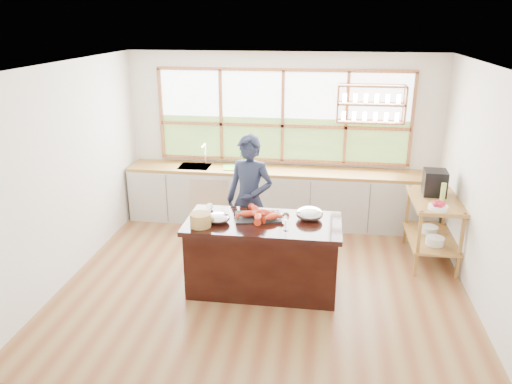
% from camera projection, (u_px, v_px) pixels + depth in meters
% --- Properties ---
extents(ground_plane, '(5.00, 5.00, 0.00)m').
position_uv_depth(ground_plane, '(265.00, 280.00, 6.42)').
color(ground_plane, olive).
extents(room_shell, '(5.02, 4.52, 2.71)m').
position_uv_depth(room_shell, '(273.00, 138.00, 6.31)').
color(room_shell, silver).
rests_on(room_shell, ground_plane).
extents(back_counter, '(4.90, 0.63, 0.90)m').
position_uv_depth(back_counter, '(279.00, 196.00, 8.08)').
color(back_counter, '#B8B7AE').
rests_on(back_counter, ground_plane).
extents(right_shelf_unit, '(0.62, 1.10, 0.90)m').
position_uv_depth(right_shelf_unit, '(433.00, 219.00, 6.76)').
color(right_shelf_unit, '#AC7733').
rests_on(right_shelf_unit, ground_plane).
extents(island, '(1.85, 0.90, 0.90)m').
position_uv_depth(island, '(263.00, 255.00, 6.08)').
color(island, black).
rests_on(island, ground_plane).
extents(cook, '(0.74, 0.59, 1.78)m').
position_uv_depth(cook, '(250.00, 201.00, 6.63)').
color(cook, '#1C2339').
rests_on(cook, ground_plane).
extents(potted_plant, '(0.16, 0.13, 0.27)m').
position_uv_depth(potted_plant, '(243.00, 159.00, 8.02)').
color(potted_plant, slate).
rests_on(potted_plant, back_counter).
extents(cutting_board, '(0.45, 0.38, 0.01)m').
position_uv_depth(cutting_board, '(236.00, 167.00, 8.02)').
color(cutting_board, '#5CB33F').
rests_on(cutting_board, back_counter).
extents(espresso_machine, '(0.31, 0.34, 0.34)m').
position_uv_depth(espresso_machine, '(435.00, 183.00, 6.78)').
color(espresso_machine, black).
rests_on(espresso_machine, right_shelf_unit).
extents(wine_bottle, '(0.08, 0.08, 0.27)m').
position_uv_depth(wine_bottle, '(443.00, 193.00, 6.49)').
color(wine_bottle, '#9EBF59').
rests_on(wine_bottle, right_shelf_unit).
extents(fruit_bowl, '(0.25, 0.25, 0.11)m').
position_uv_depth(fruit_bowl, '(438.00, 206.00, 6.29)').
color(fruit_bowl, white).
rests_on(fruit_bowl, right_shelf_unit).
extents(slate_board, '(0.62, 0.50, 0.02)m').
position_uv_depth(slate_board, '(258.00, 217.00, 6.05)').
color(slate_board, black).
rests_on(slate_board, island).
extents(lobster_pile, '(0.52, 0.48, 0.08)m').
position_uv_depth(lobster_pile, '(259.00, 214.00, 6.00)').
color(lobster_pile, '#E65925').
rests_on(lobster_pile, slate_board).
extents(mixing_bowl_left, '(0.27, 0.27, 0.13)m').
position_uv_depth(mixing_bowl_left, '(219.00, 218.00, 5.89)').
color(mixing_bowl_left, silver).
rests_on(mixing_bowl_left, island).
extents(mixing_bowl_right, '(0.33, 0.33, 0.16)m').
position_uv_depth(mixing_bowl_right, '(309.00, 214.00, 5.98)').
color(mixing_bowl_right, silver).
rests_on(mixing_bowl_right, island).
extents(wine_glass, '(0.08, 0.08, 0.22)m').
position_uv_depth(wine_glass, '(286.00, 217.00, 5.64)').
color(wine_glass, white).
rests_on(wine_glass, island).
extents(wicker_basket, '(0.25, 0.25, 0.16)m').
position_uv_depth(wicker_basket, '(200.00, 220.00, 5.77)').
color(wicker_basket, tan).
rests_on(wicker_basket, island).
extents(parchment_roll, '(0.10, 0.30, 0.08)m').
position_uv_depth(parchment_roll, '(208.00, 210.00, 6.17)').
color(parchment_roll, white).
rests_on(parchment_roll, island).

